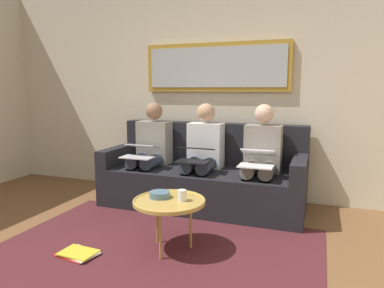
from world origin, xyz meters
The scene contains 14 objects.
wall_rear centered at (0.00, -2.60, 1.30)m, with size 6.00×0.12×2.60m, color beige.
area_rug centered at (0.00, -0.85, 0.00)m, with size 2.60×1.80×0.01m, color #4C1E23.
couch centered at (0.00, -2.12, 0.31)m, with size 2.20×0.90×0.90m.
framed_mirror centered at (0.00, -2.51, 1.55)m, with size 1.75×0.05×0.57m.
coffee_table centered at (-0.10, -0.90, 0.41)m, with size 0.58×0.58×0.43m.
cup centered at (-0.20, -0.92, 0.46)m, with size 0.07×0.07×0.09m, color silver.
bowl centered at (0.00, -0.94, 0.44)m, with size 0.17×0.17×0.05m, color slate.
person_left centered at (-0.64, -2.05, 0.61)m, with size 0.38×0.58×1.14m.
laptop_white centered at (-0.64, -1.81, 0.63)m, with size 0.33×0.36×0.16m.
person_middle centered at (0.00, -2.05, 0.61)m, with size 0.38×0.58×1.14m.
laptop_black centered at (0.00, -1.80, 0.63)m, with size 0.33×0.34×0.14m.
person_right centered at (0.64, -2.05, 0.61)m, with size 0.38×0.58×1.14m.
laptop_silver centered at (0.64, -1.80, 0.62)m, with size 0.35×0.33×0.14m.
magazine_stack centered at (0.53, -0.55, 0.02)m, with size 0.34×0.26×0.03m.
Camera 1 is at (-1.21, 1.58, 1.30)m, focal length 33.07 mm.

